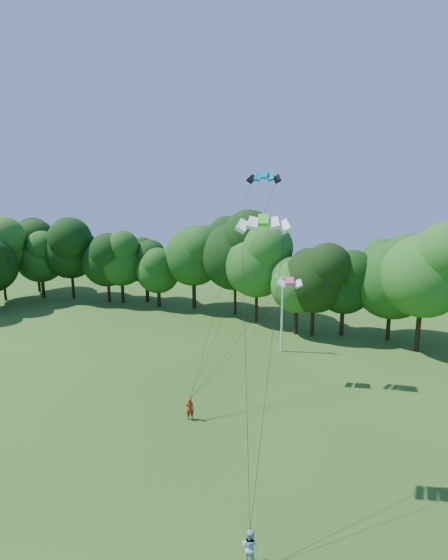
% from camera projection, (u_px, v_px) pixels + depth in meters
% --- Properties ---
extents(ground, '(160.00, 160.00, 0.00)m').
position_uv_depth(ground, '(133.00, 552.00, 20.33)').
color(ground, '#274B14').
rests_on(ground, ground).
extents(utility_pole, '(1.55, 0.54, 7.99)m').
position_uv_depth(utility_pole, '(282.00, 313.00, 44.38)').
color(utility_pole, silver).
rests_on(utility_pole, ground).
extents(kite_flyer_left, '(0.70, 0.56, 1.67)m').
position_uv_depth(kite_flyer_left, '(190.00, 409.00, 31.78)').
color(kite_flyer_left, maroon).
rests_on(kite_flyer_left, ground).
extents(kite_flyer_right, '(0.88, 0.72, 1.67)m').
position_uv_depth(kite_flyer_right, '(250.00, 546.00, 19.64)').
color(kite_flyer_right, '#B5CFFB').
rests_on(kite_flyer_right, ground).
extents(kite_teal, '(2.75, 1.63, 0.66)m').
position_uv_depth(kite_teal, '(265.00, 175.00, 34.79)').
color(kite_teal, '#057B97').
rests_on(kite_teal, ground).
extents(kite_green, '(2.96, 2.03, 0.58)m').
position_uv_depth(kite_green, '(263.00, 220.00, 22.32)').
color(kite_green, '#39E622').
rests_on(kite_green, ground).
extents(kite_pink, '(2.25, 1.54, 0.48)m').
position_uv_depth(kite_pink, '(290.00, 281.00, 36.30)').
color(kite_pink, '#EC4179').
rests_on(kite_pink, ground).
extents(tree_back_west, '(8.18, 8.18, 11.90)m').
position_uv_depth(tree_back_west, '(121.00, 252.00, 62.88)').
color(tree_back_west, black).
rests_on(tree_back_west, ground).
extents(tree_back_center, '(7.99, 7.99, 11.62)m').
position_uv_depth(tree_back_center, '(314.00, 273.00, 48.68)').
color(tree_back_center, '#302412').
rests_on(tree_back_center, ground).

